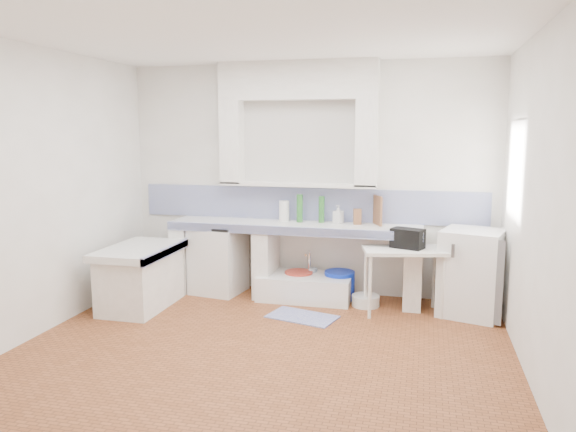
% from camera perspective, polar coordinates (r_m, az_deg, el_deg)
% --- Properties ---
extents(floor, '(4.50, 4.50, 0.00)m').
position_cam_1_polar(floor, '(5.16, -2.77, -13.86)').
color(floor, brown).
rests_on(floor, ground).
extents(ceiling, '(4.50, 4.50, 0.00)m').
position_cam_1_polar(ceiling, '(4.83, -3.02, 18.49)').
color(ceiling, white).
rests_on(ceiling, ground).
extents(wall_back, '(4.50, 0.00, 4.50)m').
position_cam_1_polar(wall_back, '(6.72, 2.06, 3.79)').
color(wall_back, white).
rests_on(wall_back, ground).
extents(wall_front, '(4.50, 0.00, 4.50)m').
position_cam_1_polar(wall_front, '(2.96, -14.18, -2.88)').
color(wall_front, white).
rests_on(wall_front, ground).
extents(wall_left, '(0.00, 4.50, 4.50)m').
position_cam_1_polar(wall_left, '(5.86, -24.48, 2.26)').
color(wall_left, white).
rests_on(wall_left, ground).
extents(wall_right, '(0.00, 4.50, 4.50)m').
position_cam_1_polar(wall_right, '(4.67, 24.55, 0.79)').
color(wall_right, white).
rests_on(wall_right, ground).
extents(alcove_mass, '(1.90, 0.25, 0.45)m').
position_cam_1_polar(alcove_mass, '(6.62, 1.02, 13.90)').
color(alcove_mass, white).
rests_on(alcove_mass, ground).
extents(window_frame, '(0.35, 0.86, 1.06)m').
position_cam_1_polar(window_frame, '(5.86, 24.26, 4.25)').
color(window_frame, '#352110').
rests_on(window_frame, ground).
extents(lace_valance, '(0.01, 0.84, 0.24)m').
position_cam_1_polar(lace_valance, '(5.82, 23.08, 8.04)').
color(lace_valance, white).
rests_on(lace_valance, ground).
extents(counter_slab, '(3.00, 0.60, 0.08)m').
position_cam_1_polar(counter_slab, '(6.53, 0.63, -1.14)').
color(counter_slab, white).
rests_on(counter_slab, ground).
extents(counter_lip, '(3.00, 0.04, 0.10)m').
position_cam_1_polar(counter_lip, '(6.26, 0.04, -1.57)').
color(counter_lip, navy).
rests_on(counter_lip, ground).
extents(counter_pier_left, '(0.20, 0.55, 0.82)m').
position_cam_1_polar(counter_pier_left, '(7.07, -10.52, -4.24)').
color(counter_pier_left, white).
rests_on(counter_pier_left, ground).
extents(counter_pier_mid, '(0.20, 0.55, 0.82)m').
position_cam_1_polar(counter_pier_mid, '(6.71, -2.29, -4.80)').
color(counter_pier_mid, white).
rests_on(counter_pier_mid, ground).
extents(counter_pier_right, '(0.20, 0.55, 0.82)m').
position_cam_1_polar(counter_pier_right, '(6.45, 12.88, -5.57)').
color(counter_pier_right, white).
rests_on(counter_pier_right, ground).
extents(peninsula_top, '(0.70, 1.10, 0.08)m').
position_cam_1_polar(peninsula_top, '(6.40, -15.18, -3.46)').
color(peninsula_top, white).
rests_on(peninsula_top, ground).
extents(peninsula_base, '(0.60, 1.00, 0.62)m').
position_cam_1_polar(peninsula_base, '(6.49, -15.05, -6.49)').
color(peninsula_base, white).
rests_on(peninsula_base, ground).
extents(peninsula_lip, '(0.04, 1.10, 0.10)m').
position_cam_1_polar(peninsula_lip, '(6.25, -12.53, -3.66)').
color(peninsula_lip, navy).
rests_on(peninsula_lip, ground).
extents(backsplash, '(4.27, 0.03, 0.40)m').
position_cam_1_polar(backsplash, '(6.74, 2.02, 1.24)').
color(backsplash, navy).
rests_on(backsplash, ground).
extents(stove, '(0.65, 0.64, 0.82)m').
position_cam_1_polar(stove, '(6.88, -7.24, -4.53)').
color(stove, white).
rests_on(stove, ground).
extents(sink, '(1.10, 0.60, 0.26)m').
position_cam_1_polar(sink, '(6.62, 1.83, -7.48)').
color(sink, white).
rests_on(sink, ground).
extents(side_table, '(0.96, 0.66, 0.04)m').
position_cam_1_polar(side_table, '(6.18, 11.85, -6.62)').
color(side_table, white).
rests_on(side_table, ground).
extents(fridge, '(0.76, 0.76, 0.94)m').
position_cam_1_polar(fridge, '(6.30, 18.52, -5.60)').
color(fridge, white).
rests_on(fridge, ground).
extents(bucket_red, '(0.37, 0.37, 0.32)m').
position_cam_1_polar(bucket_red, '(6.68, 1.12, -7.09)').
color(bucket_red, red).
rests_on(bucket_red, ground).
extents(bucket_orange, '(0.28, 0.28, 0.24)m').
position_cam_1_polar(bucket_orange, '(6.48, 2.03, -7.94)').
color(bucket_orange, '#C83700').
rests_on(bucket_orange, ground).
extents(bucket_blue, '(0.37, 0.37, 0.34)m').
position_cam_1_polar(bucket_blue, '(6.62, 5.37, -7.17)').
color(bucket_blue, '#0C2BC7').
rests_on(bucket_blue, ground).
extents(basin_white, '(0.37, 0.37, 0.12)m').
position_cam_1_polar(basin_white, '(6.43, 8.06, -8.70)').
color(basin_white, white).
rests_on(basin_white, ground).
extents(water_bottle_a, '(0.10, 0.10, 0.34)m').
position_cam_1_polar(water_bottle_a, '(6.74, 2.53, -6.86)').
color(water_bottle_a, silver).
rests_on(water_bottle_a, ground).
extents(water_bottle_b, '(0.12, 0.12, 0.33)m').
position_cam_1_polar(water_bottle_b, '(6.78, 2.67, -6.78)').
color(water_bottle_b, silver).
rests_on(water_bottle_b, ground).
extents(black_bag, '(0.39, 0.31, 0.21)m').
position_cam_1_polar(black_bag, '(6.11, 12.32, -2.29)').
color(black_bag, black).
rests_on(black_bag, side_table).
extents(green_bottle_a, '(0.08, 0.08, 0.34)m').
position_cam_1_polar(green_bottle_a, '(6.60, 1.22, 0.81)').
color(green_bottle_a, '#2B6D2A').
rests_on(green_bottle_a, counter_slab).
extents(green_bottle_b, '(0.08, 0.08, 0.32)m').
position_cam_1_polar(green_bottle_b, '(6.58, 3.51, 0.69)').
color(green_bottle_b, '#2B6D2A').
rests_on(green_bottle_b, counter_slab).
extents(knife_block, '(0.11, 0.09, 0.18)m').
position_cam_1_polar(knife_block, '(6.50, 7.22, -0.07)').
color(knife_block, brown).
rests_on(knife_block, counter_slab).
extents(cutting_board, '(0.13, 0.24, 0.34)m').
position_cam_1_polar(cutting_board, '(6.49, 9.30, 0.58)').
color(cutting_board, brown).
rests_on(cutting_board, counter_slab).
extents(paper_towel, '(0.16, 0.16, 0.25)m').
position_cam_1_polar(paper_towel, '(6.68, -0.41, 0.53)').
color(paper_towel, white).
rests_on(paper_towel, counter_slab).
extents(soap_bottle, '(0.13, 0.13, 0.22)m').
position_cam_1_polar(soap_bottle, '(6.55, 5.24, 0.19)').
color(soap_bottle, white).
rests_on(soap_bottle, counter_slab).
extents(rug, '(0.81, 0.59, 0.01)m').
position_cam_1_polar(rug, '(6.02, 1.49, -10.42)').
color(rug, '#303492').
rests_on(rug, ground).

